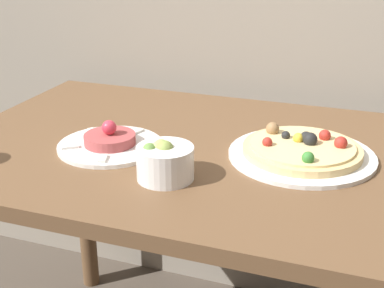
{
  "coord_description": "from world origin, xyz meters",
  "views": [
    {
      "loc": [
        0.43,
        -0.72,
        1.27
      ],
      "look_at": [
        0.06,
        0.32,
        0.82
      ],
      "focal_mm": 50.0,
      "sensor_mm": 36.0,
      "label": 1
    }
  ],
  "objects": [
    {
      "name": "tartare_plate",
      "position": [
        -0.14,
        0.33,
        0.79
      ],
      "size": [
        0.25,
        0.25,
        0.07
      ],
      "color": "white",
      "rests_on": "dining_table"
    },
    {
      "name": "dining_table",
      "position": [
        0.0,
        0.41,
        0.66
      ],
      "size": [
        1.12,
        0.81,
        0.78
      ],
      "color": "brown",
      "rests_on": "ground_plane"
    },
    {
      "name": "small_bowl",
      "position": [
        0.04,
        0.22,
        0.82
      ],
      "size": [
        0.12,
        0.12,
        0.08
      ],
      "color": "white",
      "rests_on": "dining_table"
    },
    {
      "name": "pizza_plate",
      "position": [
        0.3,
        0.42,
        0.8
      ],
      "size": [
        0.33,
        0.33,
        0.06
      ],
      "color": "white",
      "rests_on": "dining_table"
    }
  ]
}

